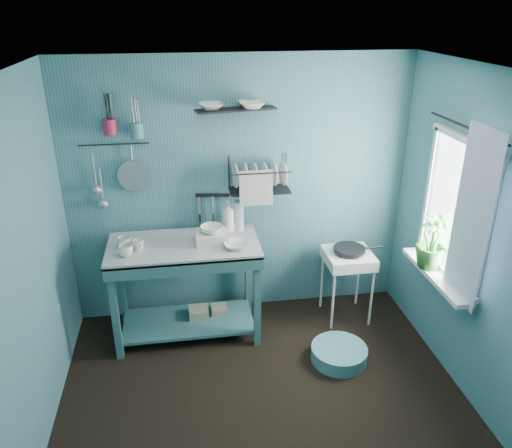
{
  "coord_description": "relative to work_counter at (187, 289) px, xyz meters",
  "views": [
    {
      "loc": [
        -0.53,
        -2.88,
        2.89
      ],
      "look_at": [
        0.05,
        0.85,
        1.2
      ],
      "focal_mm": 35.0,
      "sensor_mm": 36.0,
      "label": 1
    }
  ],
  "objects": [
    {
      "name": "floor",
      "position": [
        0.56,
        -1.1,
        -0.47
      ],
      "size": [
        3.2,
        3.2,
        0.0
      ],
      "primitive_type": "plane",
      "color": "black",
      "rests_on": "ground"
    },
    {
      "name": "ceiling",
      "position": [
        0.56,
        -1.1,
        2.03
      ],
      "size": [
        3.2,
        3.2,
        0.0
      ],
      "primitive_type": "plane",
      "rotation": [
        3.14,
        0.0,
        0.0
      ],
      "color": "silver",
      "rests_on": "ground"
    },
    {
      "name": "wall_back",
      "position": [
        0.56,
        0.4,
        0.78
      ],
      "size": [
        3.2,
        0.0,
        3.2
      ],
      "primitive_type": "plane",
      "rotation": [
        1.57,
        0.0,
        0.0
      ],
      "color": "#3C707A",
      "rests_on": "ground"
    },
    {
      "name": "wall_left",
      "position": [
        -1.04,
        -1.1,
        0.78
      ],
      "size": [
        0.0,
        3.0,
        3.0
      ],
      "primitive_type": "plane",
      "rotation": [
        1.57,
        0.0,
        1.57
      ],
      "color": "#3C707A",
      "rests_on": "ground"
    },
    {
      "name": "wall_right",
      "position": [
        2.16,
        -1.1,
        0.78
      ],
      "size": [
        0.0,
        3.0,
        3.0
      ],
      "primitive_type": "plane",
      "rotation": [
        1.57,
        0.0,
        -1.57
      ],
      "color": "#3C707A",
      "rests_on": "ground"
    },
    {
      "name": "work_counter",
      "position": [
        0.0,
        0.0,
        0.0
      ],
      "size": [
        1.38,
        0.77,
        0.94
      ],
      "primitive_type": "cube",
      "rotation": [
        0.0,
        0.0,
        -0.08
      ],
      "color": "#326469",
      "rests_on": "floor"
    },
    {
      "name": "mug_left",
      "position": [
        -0.48,
        -0.16,
        0.52
      ],
      "size": [
        0.12,
        0.12,
        0.1
      ],
      "primitive_type": "imported",
      "color": "silver",
      "rests_on": "work_counter"
    },
    {
      "name": "mug_mid",
      "position": [
        -0.38,
        -0.06,
        0.52
      ],
      "size": [
        0.14,
        0.14,
        0.09
      ],
      "primitive_type": "imported",
      "rotation": [
        0.0,
        0.0,
        0.52
      ],
      "color": "silver",
      "rests_on": "work_counter"
    },
    {
      "name": "mug_right",
      "position": [
        -0.5,
        0.0,
        0.52
      ],
      "size": [
        0.17,
        0.17,
        0.1
      ],
      "primitive_type": "imported",
      "rotation": [
        0.0,
        0.0,
        1.05
      ],
      "color": "silver",
      "rests_on": "work_counter"
    },
    {
      "name": "wash_tub",
      "position": [
        0.25,
        -0.02,
        0.52
      ],
      "size": [
        0.28,
        0.22,
        0.1
      ],
      "primitive_type": "cube",
      "color": "silver",
      "rests_on": "work_counter"
    },
    {
      "name": "tub_bowl",
      "position": [
        0.25,
        -0.02,
        0.6
      ],
      "size": [
        0.2,
        0.19,
        0.06
      ],
      "primitive_type": "imported",
      "color": "silver",
      "rests_on": "wash_tub"
    },
    {
      "name": "soap_bottle",
      "position": [
        0.42,
        0.2,
        0.62
      ],
      "size": [
        0.11,
        0.12,
        0.3
      ],
      "primitive_type": "imported",
      "color": "silver",
      "rests_on": "work_counter"
    },
    {
      "name": "water_bottle",
      "position": [
        0.52,
        0.22,
        0.61
      ],
      "size": [
        0.09,
        0.09,
        0.28
      ],
      "primitive_type": "cylinder",
      "color": "#B3BDC8",
      "rests_on": "work_counter"
    },
    {
      "name": "counter_bowl",
      "position": [
        0.45,
        -0.15,
        0.5
      ],
      "size": [
        0.22,
        0.22,
        0.05
      ],
      "primitive_type": "imported",
      "color": "silver",
      "rests_on": "work_counter"
    },
    {
      "name": "hotplate_stand",
      "position": [
        1.55,
        0.04,
        -0.12
      ],
      "size": [
        0.48,
        0.48,
        0.71
      ],
      "primitive_type": "cube",
      "rotation": [
        0.0,
        0.0,
        0.1
      ],
      "color": "white",
      "rests_on": "floor"
    },
    {
      "name": "frying_pan",
      "position": [
        1.55,
        0.04,
        0.27
      ],
      "size": [
        0.3,
        0.3,
        0.03
      ],
      "primitive_type": "cylinder",
      "color": "black",
      "rests_on": "hotplate_stand"
    },
    {
      "name": "knife_strip",
      "position": [
        0.29,
        0.37,
        0.77
      ],
      "size": [
        0.32,
        0.06,
        0.03
      ],
      "primitive_type": "cube",
      "rotation": [
        0.0,
        0.0,
        -0.14
      ],
      "color": "black",
      "rests_on": "wall_back"
    },
    {
      "name": "dish_rack",
      "position": [
        0.72,
        0.27,
        0.98
      ],
      "size": [
        0.56,
        0.27,
        0.32
      ],
      "primitive_type": "cube",
      "rotation": [
        0.0,
        0.0,
        0.05
      ],
      "color": "black",
      "rests_on": "wall_back"
    },
    {
      "name": "upper_shelf",
      "position": [
        0.52,
        0.3,
        1.57
      ],
      "size": [
        0.72,
        0.29,
        0.01
      ],
      "primitive_type": "cube",
      "rotation": [
        0.0,
        0.0,
        0.16
      ],
      "color": "black",
      "rests_on": "wall_back"
    },
    {
      "name": "shelf_bowl_left",
      "position": [
        0.3,
        0.3,
        1.58
      ],
      "size": [
        0.23,
        0.23,
        0.05
      ],
      "primitive_type": "imported",
      "rotation": [
        0.0,
        0.0,
        0.09
      ],
      "color": "silver",
      "rests_on": "upper_shelf"
    },
    {
      "name": "shelf_bowl_right",
      "position": [
        0.66,
        0.3,
        1.6
      ],
      "size": [
        0.24,
        0.24,
        0.06
      ],
      "primitive_type": "imported",
      "rotation": [
        0.0,
        0.0,
        -0.04
      ],
      "color": "silver",
      "rests_on": "upper_shelf"
    },
    {
      "name": "utensil_cup_magenta",
      "position": [
        -0.55,
        0.32,
        1.45
      ],
      "size": [
        0.11,
        0.11,
        0.13
      ],
      "primitive_type": "cylinder",
      "color": "#A91F3F",
      "rests_on": "wall_back"
    },
    {
      "name": "utensil_cup_teal",
      "position": [
        -0.33,
        0.32,
        1.41
      ],
      "size": [
        0.11,
        0.11,
        0.13
      ],
      "primitive_type": "cylinder",
      "color": "teal",
      "rests_on": "wall_back"
    },
    {
      "name": "colander",
      "position": [
        -0.4,
        0.35,
        1.01
      ],
      "size": [
        0.28,
        0.03,
        0.28
      ],
      "primitive_type": "cylinder",
      "rotation": [
        1.54,
        0.0,
        0.0
      ],
      "color": "#ACAEB5",
      "rests_on": "wall_back"
    },
    {
      "name": "ladle_outer",
      "position": [
        -0.73,
        0.36,
        1.06
      ],
      "size": [
        0.01,
        0.01,
        0.3
      ],
      "primitive_type": "cylinder",
      "color": "#ACAEB5",
      "rests_on": "wall_back"
    },
    {
      "name": "ladle_inner",
      "position": [
        -0.69,
        0.36,
        0.93
      ],
      "size": [
        0.01,
        0.01,
        0.3
      ],
      "primitive_type": "cylinder",
      "color": "#ACAEB5",
      "rests_on": "wall_back"
    },
    {
      "name": "hook_rail",
      "position": [
        -0.54,
        0.37,
        1.29
      ],
      "size": [
        0.6,
        0.01,
        0.01
      ],
      "primitive_type": "cylinder",
      "rotation": [
        0.0,
        1.57,
        0.0
      ],
      "color": "black",
      "rests_on": "wall_back"
    },
    {
      "name": "window_glass",
      "position": [
        2.14,
        -0.65,
        0.93
      ],
      "size": [
        0.0,
        1.1,
        1.1
      ],
      "primitive_type": "plane",
      "rotation": [
        1.57,
        0.0,
        1.57
      ],
      "color": "white",
      "rests_on": "wall_right"
    },
    {
      "name": "windowsill",
      "position": [
        2.06,
        -0.65,
        0.34
      ],
      "size": [
        0.16,
        0.95,
        0.04
      ],
      "primitive_type": "cube",
      "color": "white",
      "rests_on": "wall_right"
    },
    {
      "name": "curtain",
      "position": [
        2.08,
        -0.95,
        0.98
      ],
      "size": [
        0.0,
        1.35,
        1.35
      ],
      "primitive_type": "plane",
      "rotation": [
        1.57,
        0.0,
        1.57
      ],
      "color": "white",
      "rests_on": "wall_right"
    },
    {
      "name": "curtain_rod",
      "position": [
        2.1,
        -0.65,
        1.58
      ],
      "size": [
        0.02,
        1.05,
        0.02
      ],
      "primitive_type": "cylinder",
      "rotation": [
        1.57,
        0.0,
        0.0
      ],
      "color": "black",
      "rests_on": "wall_right"
    },
    {
      "name": "potted_plant",
      "position": [
        2.05,
        -0.54,
        0.59
      ],
      "size": [
        0.34,
        0.34,
        0.47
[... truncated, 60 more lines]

